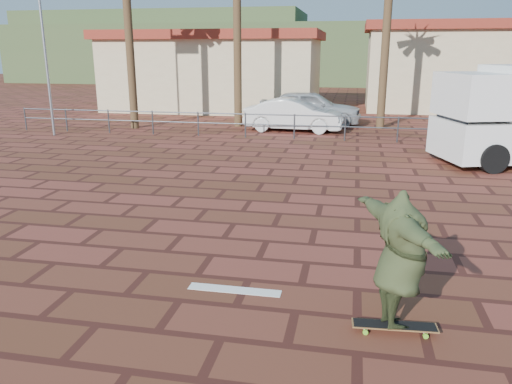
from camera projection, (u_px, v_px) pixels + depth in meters
The scene contains 13 objects.
ground at pixel (212, 255), 8.70m from camera, with size 120.00×120.00×0.00m, color brown.
paint_stripe at pixel (235, 290), 7.44m from camera, with size 1.40×0.22×0.01m, color white.
guardrail at pixel (294, 122), 19.84m from camera, with size 24.06×0.06×1.00m.
flagpole at pixel (44, 18), 19.63m from camera, with size 1.30×0.10×8.00m.
building_west at pixel (216, 70), 29.94m from camera, with size 12.60×7.60×4.50m.
building_east at pixel (455, 66), 29.17m from camera, with size 10.60×6.60×5.00m.
hill_front at pixel (336, 54), 55.06m from camera, with size 70.00×18.00×6.00m, color #384C28.
hill_back at pixel (167, 45), 64.51m from camera, with size 35.00×14.00×8.00m, color #384C28.
longboard at pixel (394, 326), 6.31m from camera, with size 1.08×0.31×0.10m.
skateboarder at pixel (400, 260), 6.06m from camera, with size 2.18×0.59×1.77m, color #313A1F.
car_silver at pixel (310, 108), 23.53m from camera, with size 1.93×4.79×1.63m, color #AFB3B6.
car_white at pixel (294, 115), 21.81m from camera, with size 1.49×4.28×1.41m, color silver.
street_sign at pixel (467, 108), 16.59m from camera, with size 0.46×0.12×2.26m.
Camera 1 is at (2.31, -7.76, 3.45)m, focal length 35.00 mm.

